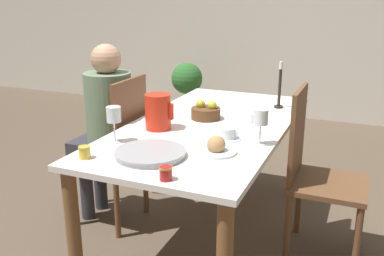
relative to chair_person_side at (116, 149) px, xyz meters
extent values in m
plane|color=brown|center=(0.62, 0.06, -0.52)|extent=(20.00, 20.00, 0.00)
cube|color=beige|center=(0.62, 3.11, 0.78)|extent=(10.00, 0.06, 2.60)
cube|color=white|center=(0.62, 0.06, 0.22)|extent=(0.89, 1.78, 0.03)
cylinder|color=brown|center=(0.24, -0.77, -0.16)|extent=(0.07, 0.07, 0.72)
cylinder|color=brown|center=(0.24, 0.89, -0.16)|extent=(0.07, 0.07, 0.72)
cylinder|color=brown|center=(1.01, 0.89, -0.16)|extent=(0.07, 0.07, 0.72)
cylinder|color=brown|center=(-0.26, -0.18, -0.30)|extent=(0.04, 0.04, 0.44)
cylinder|color=brown|center=(-0.26, 0.19, -0.30)|extent=(0.04, 0.04, 0.44)
cylinder|color=brown|center=(0.11, -0.18, -0.30)|extent=(0.04, 0.04, 0.44)
cylinder|color=brown|center=(0.11, 0.18, -0.30)|extent=(0.04, 0.04, 0.44)
cube|color=brown|center=(-0.08, 0.00, -0.07)|extent=(0.42, 0.42, 0.03)
cube|color=brown|center=(0.12, 0.00, 0.21)|extent=(0.03, 0.39, 0.53)
cylinder|color=brown|center=(1.51, 0.33, -0.30)|extent=(0.04, 0.04, 0.44)
cylinder|color=brown|center=(1.51, -0.04, -0.30)|extent=(0.04, 0.04, 0.44)
cylinder|color=brown|center=(1.14, 0.33, -0.30)|extent=(0.04, 0.04, 0.44)
cylinder|color=brown|center=(1.14, -0.04, -0.30)|extent=(0.04, 0.04, 0.44)
cube|color=brown|center=(1.33, 0.14, -0.07)|extent=(0.42, 0.42, 0.03)
cube|color=brown|center=(1.13, 0.14, 0.21)|extent=(0.03, 0.39, 0.53)
cylinder|color=#33333D|center=(-0.22, -0.05, -0.29)|extent=(0.09, 0.09, 0.47)
cylinder|color=#33333D|center=(-0.22, 0.11, -0.29)|extent=(0.09, 0.09, 0.47)
cube|color=#33333D|center=(-0.15, 0.03, -0.01)|extent=(0.30, 0.34, 0.11)
cylinder|color=slate|center=(-0.06, 0.03, 0.26)|extent=(0.30, 0.30, 0.46)
sphere|color=tan|center=(-0.06, 0.03, 0.58)|extent=(0.19, 0.19, 0.19)
cylinder|color=tan|center=(-0.16, 0.24, 0.38)|extent=(0.25, 0.06, 0.20)
cylinder|color=red|center=(0.39, -0.15, 0.33)|extent=(0.15, 0.15, 0.20)
cube|color=red|center=(0.47, -0.15, 0.34)|extent=(0.02, 0.02, 0.09)
cone|color=red|center=(0.33, -0.15, 0.41)|extent=(0.04, 0.04, 0.04)
cylinder|color=white|center=(0.99, -0.18, 0.23)|extent=(0.07, 0.07, 0.00)
cylinder|color=white|center=(0.99, -0.18, 0.29)|extent=(0.01, 0.01, 0.10)
cylinder|color=white|center=(0.99, -0.18, 0.38)|extent=(0.07, 0.07, 0.08)
cylinder|color=white|center=(0.29, -0.44, 0.23)|extent=(0.07, 0.07, 0.00)
cylinder|color=white|center=(0.29, -0.44, 0.29)|extent=(0.01, 0.01, 0.10)
cylinder|color=white|center=(0.29, -0.44, 0.38)|extent=(0.07, 0.07, 0.08)
cylinder|color=red|center=(0.29, -0.44, 0.36)|extent=(0.06, 0.06, 0.04)
cylinder|color=silver|center=(0.81, -0.17, 0.23)|extent=(0.14, 0.14, 0.01)
cylinder|color=silver|center=(0.81, -0.17, 0.27)|extent=(0.08, 0.08, 0.06)
cube|color=silver|center=(0.86, -0.17, 0.27)|extent=(0.01, 0.01, 0.03)
cylinder|color=silver|center=(0.85, 0.17, 0.23)|extent=(0.14, 0.14, 0.01)
cylinder|color=silver|center=(0.85, 0.17, 0.27)|extent=(0.08, 0.08, 0.06)
cube|color=silver|center=(0.90, 0.17, 0.27)|extent=(0.01, 0.01, 0.03)
cylinder|color=#9E9EA3|center=(0.55, -0.55, 0.24)|extent=(0.33, 0.33, 0.02)
cylinder|color=#9E9EA3|center=(0.55, -0.55, 0.25)|extent=(0.34, 0.34, 0.01)
cylinder|color=silver|center=(0.83, -0.38, 0.24)|extent=(0.20, 0.20, 0.01)
sphere|color=tan|center=(0.83, -0.38, 0.27)|extent=(0.09, 0.09, 0.09)
cylinder|color=#A81E1E|center=(0.74, -0.76, 0.26)|extent=(0.05, 0.05, 0.06)
cylinder|color=gold|center=(0.74, -0.76, 0.29)|extent=(0.06, 0.06, 0.01)
cylinder|color=gold|center=(0.28, -0.69, 0.26)|extent=(0.05, 0.05, 0.06)
cylinder|color=gold|center=(0.28, -0.69, 0.29)|extent=(0.06, 0.06, 0.01)
cylinder|color=brown|center=(0.57, 0.15, 0.27)|extent=(0.18, 0.18, 0.07)
sphere|color=gold|center=(0.61, 0.16, 0.32)|extent=(0.06, 0.06, 0.06)
sphere|color=gold|center=(0.53, 0.16, 0.32)|extent=(0.06, 0.06, 0.06)
cylinder|color=black|center=(0.92, 0.59, 0.24)|extent=(0.06, 0.06, 0.01)
cylinder|color=black|center=(0.92, 0.59, 0.37)|extent=(0.02, 0.02, 0.25)
cylinder|color=beige|center=(0.92, 0.59, 0.52)|extent=(0.02, 0.02, 0.05)
cylinder|color=beige|center=(-0.62, 2.58, -0.44)|extent=(0.27, 0.27, 0.17)
cylinder|color=brown|center=(-0.62, 2.58, -0.28)|extent=(0.04, 0.04, 0.15)
sphere|color=#2D6B2D|center=(-0.62, 2.58, -0.03)|extent=(0.39, 0.39, 0.39)
camera|label=1|loc=(1.47, -2.22, 0.97)|focal=40.00mm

